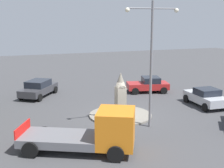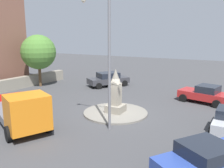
% 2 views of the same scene
% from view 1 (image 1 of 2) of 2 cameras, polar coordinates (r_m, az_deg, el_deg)
% --- Properties ---
extents(ground_plane, '(80.00, 80.00, 0.00)m').
position_cam_1_polar(ground_plane, '(21.95, 1.58, -6.00)').
color(ground_plane, '#424244').
extents(traffic_island, '(4.48, 4.48, 0.12)m').
position_cam_1_polar(traffic_island, '(21.93, 1.58, -5.85)').
color(traffic_island, gray).
rests_on(traffic_island, ground).
extents(monument, '(1.17, 1.17, 3.05)m').
position_cam_1_polar(monument, '(21.56, 1.60, -2.50)').
color(monument, gray).
rests_on(monument, traffic_island).
extents(streetlamp, '(3.55, 0.28, 7.90)m').
position_cam_1_polar(streetlamp, '(18.94, 7.41, 5.80)').
color(streetlamp, slate).
rests_on(streetlamp, ground).
extents(car_silver_approaching, '(2.17, 3.95, 1.45)m').
position_cam_1_polar(car_silver_approaching, '(25.32, 17.17, -2.33)').
color(car_silver_approaching, '#B7BABF').
rests_on(car_silver_approaching, ground).
extents(car_dark_grey_passing, '(3.91, 4.54, 1.48)m').
position_cam_1_polar(car_dark_grey_passing, '(27.89, -13.60, -0.74)').
color(car_dark_grey_passing, '#38383D').
rests_on(car_dark_grey_passing, ground).
extents(car_red_waiting, '(4.13, 2.72, 1.45)m').
position_cam_1_polar(car_red_waiting, '(28.94, 6.83, -0.09)').
color(car_red_waiting, '#B22323').
rests_on(car_red_waiting, ground).
extents(truck_orange_near_island, '(6.28, 4.54, 2.30)m').
position_cam_1_polar(truck_orange_near_island, '(15.99, -3.22, -9.05)').
color(truck_orange_near_island, orange).
rests_on(truck_orange_near_island, ground).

